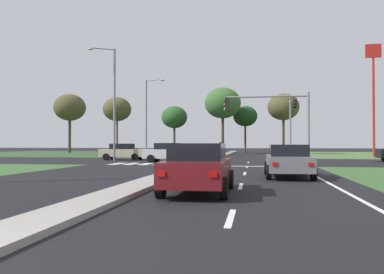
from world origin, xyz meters
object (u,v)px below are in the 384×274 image
(treeline_near, at_px, (70,108))
(car_blue_eighth, at_px, (211,149))
(car_maroon_third, at_px, (199,168))
(car_teal_sixth, at_px, (205,150))
(car_red_fourth, at_px, (217,148))
(street_lamp_second, at_px, (112,98))
(car_grey_fifth, at_px, (288,160))
(fastfood_pole_sign, at_px, (373,76))
(treeline_second, at_px, (117,109))
(treeline_fifth, at_px, (223,103))
(traffic_signal_far_right, at_px, (292,117))
(car_silver_seventh, at_px, (169,152))
(street_lamp_third, at_px, (148,113))
(car_beige_near, at_px, (123,152))
(treeline_sixth, at_px, (283,107))
(pedestrian_at_median, at_px, (221,147))
(treeline_third, at_px, (174,117))
(treeline_fourth, at_px, (245,116))
(traffic_signal_near_right, at_px, (274,114))

(treeline_near, bearing_deg, car_blue_eighth, -12.22)
(car_maroon_third, xyz_separation_m, car_teal_sixth, (-4.59, 38.05, -0.03))
(car_red_fourth, bearing_deg, street_lamp_second, 78.60)
(street_lamp_second, bearing_deg, car_grey_fifth, -46.36)
(car_red_fourth, relative_size, fastfood_pole_sign, 0.34)
(car_maroon_third, xyz_separation_m, treeline_second, (-21.04, 49.87, 6.52))
(street_lamp_second, distance_m, treeline_fifth, 27.36)
(car_teal_sixth, distance_m, traffic_signal_far_right, 15.56)
(car_silver_seventh, xyz_separation_m, street_lamp_third, (-5.23, 12.16, 4.26))
(car_grey_fifth, xyz_separation_m, treeline_fifth, (-6.32, 41.00, 7.01))
(car_maroon_third, height_order, street_lamp_second, street_lamp_second)
(car_beige_near, bearing_deg, treeline_sixth, 145.63)
(pedestrian_at_median, bearing_deg, street_lamp_third, -162.23)
(treeline_third, bearing_deg, pedestrian_at_median, -62.06)
(pedestrian_at_median, bearing_deg, treeline_fifth, 115.34)
(treeline_fourth, bearing_deg, car_blue_eighth, -125.43)
(pedestrian_at_median, xyz_separation_m, treeline_fifth, (-1.09, 16.31, 6.57))
(traffic_signal_near_right, height_order, treeline_near, treeline_near)
(traffic_signal_far_right, xyz_separation_m, treeline_sixth, (0.70, 20.72, 2.92))
(treeline_second, bearing_deg, car_maroon_third, -67.13)
(traffic_signal_far_right, bearing_deg, street_lamp_third, 162.44)
(car_grey_fifth, relative_size, car_blue_eighth, 1.10)
(car_teal_sixth, distance_m, treeline_near, 28.58)
(car_grey_fifth, bearing_deg, treeline_fourth, 93.79)
(car_blue_eighth, bearing_deg, traffic_signal_far_right, 118.87)
(car_red_fourth, relative_size, treeline_fourth, 0.59)
(treeline_second, bearing_deg, car_grey_fifth, -60.86)
(car_maroon_third, bearing_deg, fastfood_pole_sign, 66.86)
(treeline_fourth, bearing_deg, car_teal_sixth, -109.93)
(car_beige_near, xyz_separation_m, car_teal_sixth, (5.94, 15.01, -0.03))
(car_teal_sixth, height_order, treeline_third, treeline_third)
(car_maroon_third, height_order, treeline_third, treeline_third)
(car_red_fourth, relative_size, treeline_sixth, 0.50)
(car_beige_near, relative_size, car_red_fourth, 0.96)
(street_lamp_second, distance_m, treeline_fourth, 32.25)
(car_maroon_third, xyz_separation_m, car_grey_fifth, (3.25, 6.32, -0.02))
(treeline_near, bearing_deg, car_silver_seventh, -51.54)
(car_beige_near, distance_m, treeline_fifth, 26.34)
(car_blue_eighth, bearing_deg, treeline_near, -12.22)
(street_lamp_second, height_order, treeline_fifth, treeline_fifth)
(car_red_fourth, distance_m, traffic_signal_near_right, 38.82)
(car_beige_near, distance_m, street_lamp_second, 5.21)
(car_beige_near, xyz_separation_m, street_lamp_third, (-0.01, 8.53, 4.28))
(car_blue_eighth, relative_size, fastfood_pole_sign, 0.31)
(pedestrian_at_median, xyz_separation_m, treeline_fourth, (2.24, 20.43, 4.79))
(treeline_third, bearing_deg, treeline_second, 166.90)
(car_blue_eighth, bearing_deg, treeline_fifth, -119.39)
(car_grey_fifth, distance_m, treeline_fifth, 42.08)
(car_teal_sixth, height_order, treeline_fifth, treeline_fifth)
(fastfood_pole_sign, bearing_deg, street_lamp_second, -149.29)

